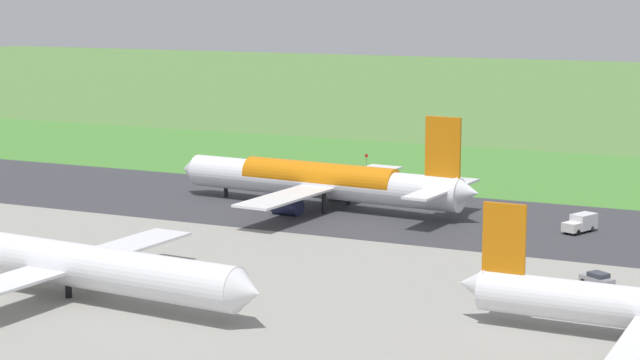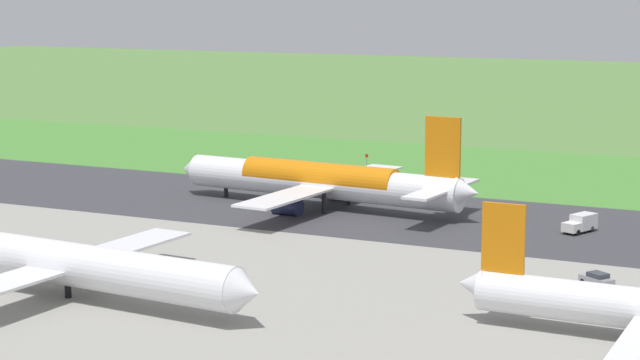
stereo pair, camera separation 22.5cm
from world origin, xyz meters
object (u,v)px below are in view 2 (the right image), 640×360
at_px(airliner_parked_mid, 65,262).
at_px(service_car_followme, 597,279).
at_px(no_stopping_sign, 367,160).
at_px(service_truck_fuel, 581,223).
at_px(traffic_cone_orange, 324,166).
at_px(airliner_main, 322,181).

relative_size(airliner_parked_mid, service_car_followme, 11.42).
distance_m(service_car_followme, no_stopping_sign, 91.36).
bearing_deg(airliner_parked_mid, service_truck_fuel, -127.45).
bearing_deg(traffic_cone_orange, no_stopping_sign, -154.15).
distance_m(service_truck_fuel, no_stopping_sign, 65.64).
height_order(airliner_parked_mid, traffic_cone_orange, airliner_parked_mid).
xyz_separation_m(no_stopping_sign, traffic_cone_orange, (7.50, 3.64, -1.30)).
height_order(service_car_followme, service_truck_fuel, service_truck_fuel).
relative_size(service_car_followme, service_truck_fuel, 0.72).
relative_size(airliner_main, no_stopping_sign, 20.34).
bearing_deg(airliner_parked_mid, airliner_main, -93.74).
bearing_deg(service_truck_fuel, airliner_parked_mid, 52.55).
bearing_deg(no_stopping_sign, traffic_cone_orange, 25.85).
height_order(service_truck_fuel, traffic_cone_orange, service_truck_fuel).
distance_m(service_car_followme, service_truck_fuel, 29.43).
bearing_deg(airliner_main, traffic_cone_orange, -65.46).
distance_m(no_stopping_sign, traffic_cone_orange, 8.44).
height_order(airliner_parked_mid, service_car_followme, airliner_parked_mid).
relative_size(airliner_parked_mid, no_stopping_sign, 19.28).
height_order(airliner_parked_mid, service_truck_fuel, airliner_parked_mid).
height_order(airliner_main, traffic_cone_orange, airliner_main).
height_order(service_car_followme, no_stopping_sign, no_stopping_sign).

